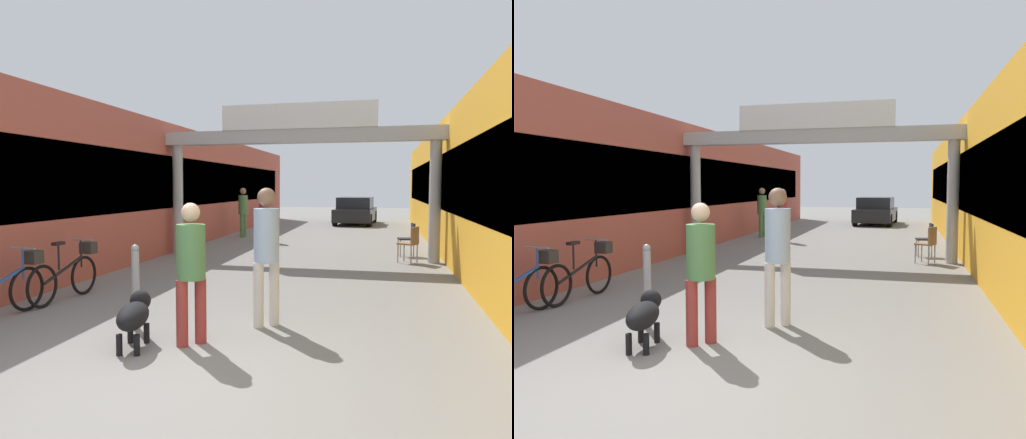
# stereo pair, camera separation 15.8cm
# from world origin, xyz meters

# --- Properties ---
(ground_plane) EXTENTS (80.00, 80.00, 0.00)m
(ground_plane) POSITION_xyz_m (0.00, 0.00, 0.00)
(ground_plane) COLOR gray
(storefront_left) EXTENTS (3.00, 26.00, 3.61)m
(storefront_left) POSITION_xyz_m (-5.09, 11.00, 1.81)
(storefront_left) COLOR #B25142
(storefront_left) RESTS_ON ground_plane
(storefront_right) EXTENTS (3.00, 26.00, 3.61)m
(storefront_right) POSITION_xyz_m (5.09, 11.00, 1.81)
(storefront_right) COLOR gold
(storefront_right) RESTS_ON ground_plane
(arcade_sign_gateway) EXTENTS (7.40, 0.47, 3.96)m
(arcade_sign_gateway) POSITION_xyz_m (0.00, 8.51, 2.80)
(arcade_sign_gateway) COLOR #B2B2B2
(arcade_sign_gateway) RESTS_ON ground_plane
(pedestrian_with_dog) EXTENTS (0.48, 0.48, 1.68)m
(pedestrian_with_dog) POSITION_xyz_m (-0.07, 1.18, 0.96)
(pedestrian_with_dog) COLOR #99332D
(pedestrian_with_dog) RESTS_ON ground_plane
(pedestrian_companion) EXTENTS (0.48, 0.48, 1.85)m
(pedestrian_companion) POSITION_xyz_m (0.61, 2.16, 1.07)
(pedestrian_companion) COLOR silver
(pedestrian_companion) RESTS_ON ground_plane
(pedestrian_carrying_crate) EXTENTS (0.46, 0.46, 1.78)m
(pedestrian_carrying_crate) POSITION_xyz_m (-1.76, 12.14, 1.02)
(pedestrian_carrying_crate) COLOR #8C9EB2
(pedestrian_carrying_crate) RESTS_ON ground_plane
(pedestrian_elderly_walking) EXTENTS (0.38, 0.39, 1.81)m
(pedestrian_elderly_walking) POSITION_xyz_m (-2.82, 13.30, 1.04)
(pedestrian_elderly_walking) COLOR #4C7F47
(pedestrian_elderly_walking) RESTS_ON ground_plane
(dog_on_leash) EXTENTS (0.48, 0.87, 0.62)m
(dog_on_leash) POSITION_xyz_m (-0.67, 0.93, 0.39)
(dog_on_leash) COLOR black
(dog_on_leash) RESTS_ON ground_plane
(bicycle_blue_nearest) EXTENTS (0.46, 1.69, 0.98)m
(bicycle_blue_nearest) POSITION_xyz_m (-3.09, 1.67, 0.44)
(bicycle_blue_nearest) COLOR black
(bicycle_blue_nearest) RESTS_ON ground_plane
(bicycle_black_second) EXTENTS (0.46, 1.69, 0.98)m
(bicycle_black_second) POSITION_xyz_m (-2.91, 2.90, 0.44)
(bicycle_black_second) COLOR black
(bicycle_black_second) RESTS_ON ground_plane
(bollard_post_metal) EXTENTS (0.10, 0.10, 1.12)m
(bollard_post_metal) POSITION_xyz_m (-1.00, 1.59, 0.57)
(bollard_post_metal) COLOR gray
(bollard_post_metal) RESTS_ON ground_plane
(cafe_chair_wood_nearer) EXTENTS (0.54, 0.54, 0.89)m
(cafe_chair_wood_nearer) POSITION_xyz_m (2.80, 8.35, 0.54)
(cafe_chair_wood_nearer) COLOR gray
(cafe_chair_wood_nearer) RESTS_ON ground_plane
(cafe_chair_black_farther) EXTENTS (0.45, 0.45, 0.89)m
(cafe_chair_black_farther) POSITION_xyz_m (2.82, 9.53, 0.54)
(cafe_chair_black_farther) COLOR gray
(cafe_chair_black_farther) RESTS_ON ground_plane
(parked_car_black) EXTENTS (2.01, 4.10, 1.33)m
(parked_car_black) POSITION_xyz_m (0.86, 20.70, 0.64)
(parked_car_black) COLOR black
(parked_car_black) RESTS_ON ground_plane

